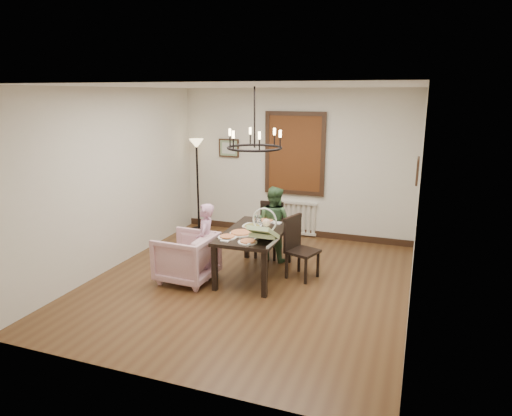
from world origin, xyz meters
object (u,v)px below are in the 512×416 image
Objects in this scene: armchair at (187,257)px; drinking_glass at (259,223)px; elderly_woman at (206,248)px; floor_lamp at (198,186)px; dining_table at (255,236)px; chair_far at (268,230)px; seated_man at (274,229)px; baby_bouncer at (263,231)px; chair_right at (303,248)px.

armchair is 5.28× the size of drinking_glass.
elderly_woman is 2.58m from floor_lamp.
chair_far is at bearing 92.50° from dining_table.
seated_man is (0.12, -0.08, 0.05)m from chair_far.
baby_bouncer is (1.18, 0.05, 0.52)m from armchair.
chair_right is at bearing 152.15° from seated_man.
chair_right is 0.76m from drinking_glass.
dining_table is 10.30× the size of drinking_glass.
dining_table is 0.88m from chair_far.
chair_right is 0.53× the size of floor_lamp.
baby_bouncer is (0.94, -0.11, 0.40)m from elderly_woman.
elderly_woman is 1.87× the size of baby_bouncer.
chair_right is 3.13m from floor_lamp.
chair_far is at bearing 96.92° from drinking_glass.
elderly_woman is 0.89m from drinking_glass.
armchair is (-0.88, -0.53, -0.26)m from dining_table.
drinking_glass is 0.08× the size of floor_lamp.
seated_man is at bearing 83.91° from dining_table.
baby_bouncer is 0.70m from drinking_glass.
seated_man is (0.69, 1.14, 0.04)m from elderly_woman.
chair_right is (0.71, 0.16, -0.15)m from dining_table.
baby_bouncer is (0.37, -1.33, 0.41)m from chair_far.
elderly_woman reaches higher than armchair.
armchair is 1.55× the size of baby_bouncer.
drinking_glass is (0.09, -0.70, 0.32)m from chair_far.
elderly_woman is at bearing 175.36° from baby_bouncer.
seated_man reaches higher than drinking_glass.
drinking_glass is (0.01, 0.16, 0.16)m from dining_table.
armchair is at bearing -142.52° from drinking_glass.
seated_man is at bearing 146.91° from armchair.
armchair is 1.29m from baby_bouncer.
chair_right is at bearing 10.30° from dining_table.
chair_far is 1.05m from chair_right.
armchair is (-1.58, -0.68, -0.11)m from chair_right.
dining_table is 0.62m from baby_bouncer.
armchair is 2.64m from floor_lamp.
chair_far is 0.90× the size of seated_man.
chair_far is at bearing 107.54° from baby_bouncer.
seated_man reaches higher than dining_table.
floor_lamp is at bearing 151.51° from chair_far.
baby_bouncer is (-0.40, -0.63, 0.40)m from chair_right.
seated_man is (0.93, 1.30, 0.16)m from armchair.
floor_lamp is (-1.02, 2.38, 0.54)m from armchair.
chair_far is 2.12m from floor_lamp.
seated_man is 2.26m from floor_lamp.
elderly_woman is at bearing -60.60° from floor_lamp.
armchair is at bearing -120.01° from chair_far.
drinking_glass is at bearing -82.91° from chair_far.
chair_right is 0.92× the size of seated_man.
dining_table is 1.95× the size of armchair.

